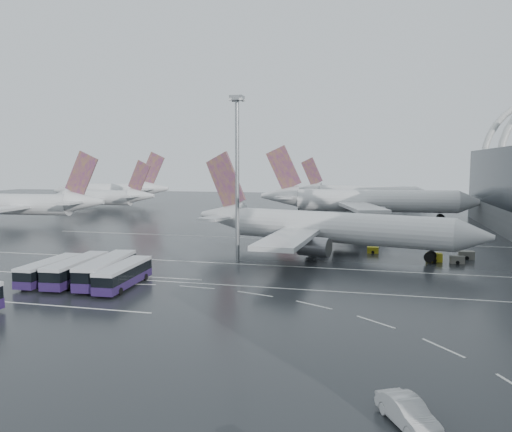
% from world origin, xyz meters
% --- Properties ---
extents(ground, '(420.00, 420.00, 0.00)m').
position_xyz_m(ground, '(0.00, 0.00, 0.00)').
color(ground, black).
rests_on(ground, ground).
extents(lane_marking_near, '(120.00, 0.25, 0.01)m').
position_xyz_m(lane_marking_near, '(0.00, -2.00, 0.01)').
color(lane_marking_near, white).
rests_on(lane_marking_near, ground).
extents(lane_marking_mid, '(120.00, 0.25, 0.01)m').
position_xyz_m(lane_marking_mid, '(0.00, 12.00, 0.01)').
color(lane_marking_mid, white).
rests_on(lane_marking_mid, ground).
extents(lane_marking_far, '(120.00, 0.25, 0.01)m').
position_xyz_m(lane_marking_far, '(0.00, 40.00, 0.01)').
color(lane_marking_far, white).
rests_on(lane_marking_far, ground).
extents(bus_bay_line_south, '(28.00, 0.25, 0.01)m').
position_xyz_m(bus_bay_line_south, '(-24.00, -16.00, 0.01)').
color(bus_bay_line_south, white).
rests_on(bus_bay_line_south, ground).
extents(bus_bay_line_north, '(28.00, 0.25, 0.01)m').
position_xyz_m(bus_bay_line_north, '(-24.00, 0.00, 0.01)').
color(bus_bay_line_north, white).
rests_on(bus_bay_line_north, ground).
extents(airliner_main, '(54.24, 46.92, 18.62)m').
position_xyz_m(airliner_main, '(4.10, 25.31, 4.66)').
color(airliner_main, silver).
rests_on(airliner_main, ground).
extents(airliner_gate_b, '(62.20, 55.91, 21.61)m').
position_xyz_m(airliner_gate_b, '(9.96, 81.21, 5.41)').
color(airliner_gate_b, silver).
rests_on(airliner_gate_b, ground).
extents(airliner_gate_c, '(52.76, 48.07, 18.82)m').
position_xyz_m(airliner_gate_c, '(6.66, 136.33, 4.71)').
color(airliner_gate_c, silver).
rests_on(airliner_gate_c, ground).
extents(jet_remote_west, '(45.07, 36.32, 19.63)m').
position_xyz_m(jet_remote_west, '(-78.62, 52.47, 5.07)').
color(jet_remote_west, silver).
rests_on(jet_remote_west, ground).
extents(jet_remote_mid, '(40.02, 32.21, 17.46)m').
position_xyz_m(jet_remote_mid, '(-78.44, 90.33, 4.51)').
color(jet_remote_mid, silver).
rests_on(jet_remote_mid, ground).
extents(jet_remote_far, '(47.93, 38.66, 20.85)m').
position_xyz_m(jet_remote_far, '(-88.67, 114.10, 5.38)').
color(jet_remote_far, silver).
rests_on(jet_remote_far, ground).
extents(bus_row_near_a, '(3.24, 12.10, 2.95)m').
position_xyz_m(bus_row_near_a, '(-29.93, -5.91, 1.62)').
color(bus_row_near_a, '#251543').
rests_on(bus_row_near_a, ground).
extents(bus_row_near_b, '(3.83, 13.25, 3.22)m').
position_xyz_m(bus_row_near_b, '(-26.10, -5.43, 1.77)').
color(bus_row_near_b, '#251543').
rests_on(bus_row_near_b, ground).
extents(bus_row_near_c, '(4.65, 14.16, 3.42)m').
position_xyz_m(bus_row_near_c, '(-21.89, -4.87, 1.88)').
color(bus_row_near_c, '#251543').
rests_on(bus_row_near_c, ground).
extents(bus_row_near_d, '(3.58, 12.57, 3.06)m').
position_xyz_m(bus_row_near_d, '(-18.59, -6.17, 1.68)').
color(bus_row_near_d, '#251543').
rests_on(bus_row_near_d, ground).
extents(van_curve_c, '(4.06, 5.43, 1.71)m').
position_xyz_m(van_curve_c, '(15.72, -33.79, 0.86)').
color(van_curve_c, '#BEBEBE').
rests_on(van_curve_c, ground).
extents(floodlight_mast, '(2.07, 2.07, 27.04)m').
position_xyz_m(floodlight_mast, '(-8.74, 13.95, 17.01)').
color(floodlight_mast, gray).
rests_on(floodlight_mast, ground).
extents(gse_cart_belly_a, '(2.51, 1.48, 1.37)m').
position_xyz_m(gse_cart_belly_a, '(23.02, 21.79, 0.69)').
color(gse_cart_belly_a, gold).
rests_on(gse_cart_belly_a, ground).
extents(gse_cart_belly_b, '(2.52, 1.49, 1.37)m').
position_xyz_m(gse_cart_belly_b, '(28.55, 25.22, 0.69)').
color(gse_cart_belly_b, slate).
rests_on(gse_cart_belly_b, ground).
extents(gse_cart_belly_d, '(2.18, 1.29, 1.19)m').
position_xyz_m(gse_cart_belly_d, '(26.48, 20.93, 0.60)').
color(gse_cart_belly_d, slate).
rests_on(gse_cart_belly_d, ground).
extents(gse_cart_belly_e, '(2.04, 1.20, 1.11)m').
position_xyz_m(gse_cart_belly_e, '(13.03, 27.36, 0.56)').
color(gse_cart_belly_e, gold).
rests_on(gse_cart_belly_e, ground).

